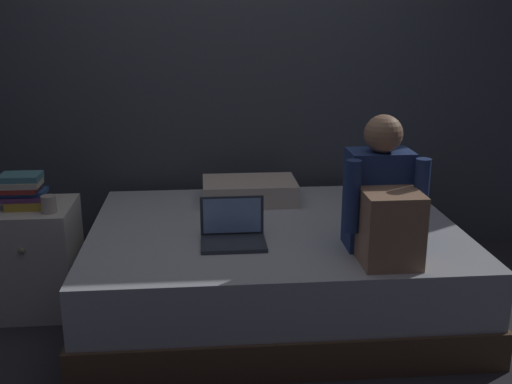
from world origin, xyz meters
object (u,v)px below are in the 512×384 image
at_px(bed, 274,267).
at_px(person_sitting, 383,203).
at_px(laptop, 233,232).
at_px(mug, 49,204).
at_px(pillow, 249,191).
at_px(nightstand, 36,258).
at_px(book_stack, 22,190).

distance_m(bed, person_sitting, 0.80).
bearing_deg(laptop, mug, 167.40).
height_order(person_sitting, pillow, person_sitting).
height_order(nightstand, person_sitting, person_sitting).
distance_m(bed, mug, 1.24).
bearing_deg(person_sitting, bed, 136.77).
bearing_deg(pillow, bed, -77.32).
bearing_deg(nightstand, mug, -42.69).
distance_m(nightstand, pillow, 1.27).
relative_size(person_sitting, pillow, 1.17).
bearing_deg(nightstand, pillow, 16.50).
height_order(laptop, pillow, laptop).
relative_size(laptop, pillow, 0.57).
relative_size(bed, pillow, 3.57).
relative_size(pillow, mug, 6.22).
relative_size(nightstand, person_sitting, 0.91).
relative_size(laptop, mug, 3.56).
relative_size(bed, mug, 22.22).
distance_m(nightstand, mug, 0.38).
bearing_deg(pillow, nightstand, -163.50).
distance_m(laptop, mug, 0.96).
xyz_separation_m(bed, book_stack, (-1.33, 0.08, 0.45)).
xyz_separation_m(person_sitting, book_stack, (-1.78, 0.51, -0.04)).
bearing_deg(person_sitting, nightstand, 163.37).
xyz_separation_m(person_sitting, pillow, (-0.56, 0.88, -0.19)).
relative_size(person_sitting, laptop, 2.05).
height_order(nightstand, mug, mug).
bearing_deg(bed, mug, -178.77).
height_order(nightstand, laptop, laptop).
height_order(laptop, book_stack, book_stack).
xyz_separation_m(laptop, book_stack, (-1.09, 0.31, 0.15)).
relative_size(book_stack, mug, 2.61).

